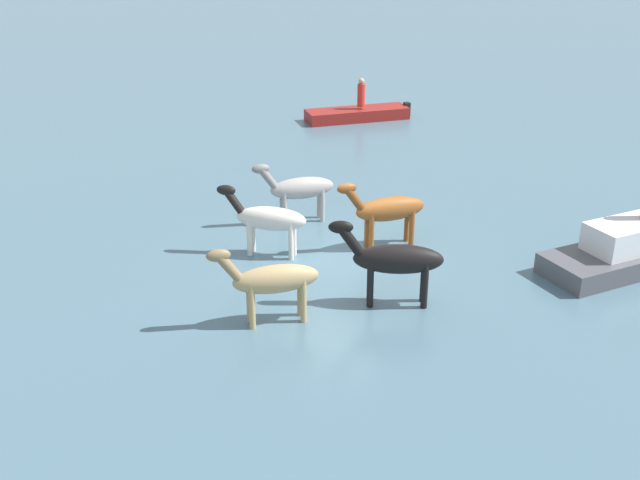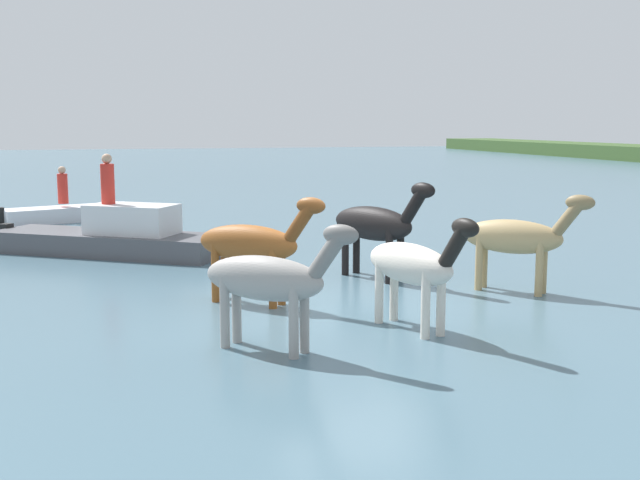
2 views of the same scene
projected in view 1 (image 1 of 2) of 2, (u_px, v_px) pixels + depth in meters
The scene contains 9 objects.
ground_plane at pixel (337, 262), 19.74m from camera, with size 169.53×169.53×0.00m, color #476675.
horse_rear_stallion at pixel (387, 209), 20.19m from camera, with size 1.92×2.10×1.92m.
horse_chestnut_trailing at pixel (394, 259), 17.24m from camera, with size 2.49×1.55×2.02m.
horse_lead at pixel (268, 219), 19.72m from camera, with size 2.35×1.07×1.84m.
horse_mid_herd at pixel (272, 280), 16.50m from camera, with size 1.98×1.96×1.88m.
horse_pinto_flank at pixel (299, 188), 21.79m from camera, with size 1.89×1.97×1.84m.
boat_skiff_near at pixel (358, 116), 32.43m from camera, with size 3.82×3.97×0.73m.
boat_tender_starboard at pixel (640, 252), 19.51m from camera, with size 4.51×5.62×1.37m.
person_helmsman_aft at pixel (361, 94), 31.99m from camera, with size 0.32×0.32×1.19m.
Camera 1 is at (-8.49, 15.70, 8.46)m, focal length 43.37 mm.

